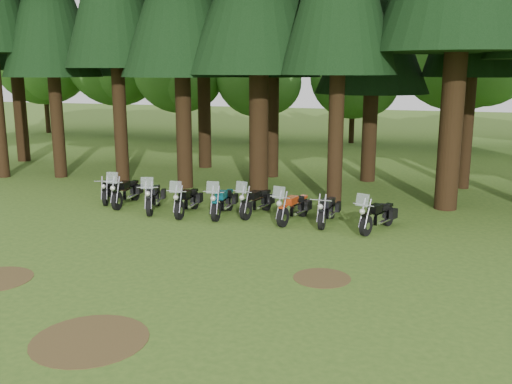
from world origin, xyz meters
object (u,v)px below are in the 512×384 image
at_px(motorcycle_0, 109,191).
at_px(motorcycle_7, 327,211).
at_px(motorcycle_1, 126,192).
at_px(motorcycle_6, 293,208).
at_px(motorcycle_5, 256,202).
at_px(motorcycle_2, 153,198).
at_px(motorcycle_4, 223,202).
at_px(motorcycle_3, 187,201).
at_px(motorcycle_8, 377,217).

height_order(motorcycle_0, motorcycle_7, motorcycle_7).
bearing_deg(motorcycle_1, motorcycle_6, -9.46).
xyz_separation_m(motorcycle_5, motorcycle_7, (2.54, -0.37, -0.02)).
bearing_deg(motorcycle_0, motorcycle_6, -27.02).
xyz_separation_m(motorcycle_0, motorcycle_2, (2.31, -0.81, 0.05)).
distance_m(motorcycle_4, motorcycle_6, 2.49).
distance_m(motorcycle_3, motorcycle_4, 1.27).
distance_m(motorcycle_1, motorcycle_4, 4.01).
xyz_separation_m(motorcycle_1, motorcycle_4, (3.99, -0.39, -0.01)).
relative_size(motorcycle_2, motorcycle_6, 1.02).
height_order(motorcycle_0, motorcycle_2, motorcycle_2).
bearing_deg(motorcycle_3, motorcycle_6, -1.46).
xyz_separation_m(motorcycle_1, motorcycle_2, (1.37, -0.46, -0.00)).
bearing_deg(motorcycle_2, motorcycle_5, -10.00).
bearing_deg(motorcycle_5, motorcycle_0, -171.96).
height_order(motorcycle_7, motorcycle_8, motorcycle_8).
distance_m(motorcycle_6, motorcycle_7, 1.12).
bearing_deg(motorcycle_4, motorcycle_3, -175.72).
bearing_deg(motorcycle_8, motorcycle_3, -159.56).
xyz_separation_m(motorcycle_0, motorcycle_1, (0.94, -0.35, 0.06)).
bearing_deg(motorcycle_1, motorcycle_8, -9.90).
distance_m(motorcycle_1, motorcycle_8, 9.26).
relative_size(motorcycle_4, motorcycle_8, 1.07).
bearing_deg(motorcycle_2, motorcycle_7, -16.65).
relative_size(motorcycle_0, motorcycle_5, 0.89).
distance_m(motorcycle_0, motorcycle_6, 7.45).
relative_size(motorcycle_0, motorcycle_1, 0.85).
distance_m(motorcycle_5, motorcycle_6, 1.49).
bearing_deg(motorcycle_4, motorcycle_7, -2.34).
bearing_deg(motorcycle_6, motorcycle_5, 174.27).
height_order(motorcycle_2, motorcycle_8, motorcycle_2).
bearing_deg(motorcycle_2, motorcycle_8, -19.33).
distance_m(motorcycle_0, motorcycle_5, 6.00).
relative_size(motorcycle_0, motorcycle_4, 0.86).
height_order(motorcycle_4, motorcycle_6, motorcycle_4).
bearing_deg(motorcycle_8, motorcycle_7, -170.25).
distance_m(motorcycle_2, motorcycle_3, 1.36).
distance_m(motorcycle_2, motorcycle_5, 3.72).
height_order(motorcycle_6, motorcycle_7, motorcycle_6).
height_order(motorcycle_0, motorcycle_1, motorcycle_1).
xyz_separation_m(motorcycle_0, motorcycle_7, (8.53, -0.66, 0.01)).
height_order(motorcycle_2, motorcycle_7, motorcycle_2).
distance_m(motorcycle_0, motorcycle_4, 4.98).
bearing_deg(motorcycle_4, motorcycle_8, -6.34).
xyz_separation_m(motorcycle_2, motorcycle_8, (7.87, -0.18, -0.02)).
bearing_deg(motorcycle_5, motorcycle_3, -154.11).
xyz_separation_m(motorcycle_1, motorcycle_7, (7.59, -0.30, -0.04)).
height_order(motorcycle_4, motorcycle_5, motorcycle_4).
bearing_deg(motorcycle_0, motorcycle_7, -25.68).
xyz_separation_m(motorcycle_2, motorcycle_7, (6.23, 0.15, -0.04)).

